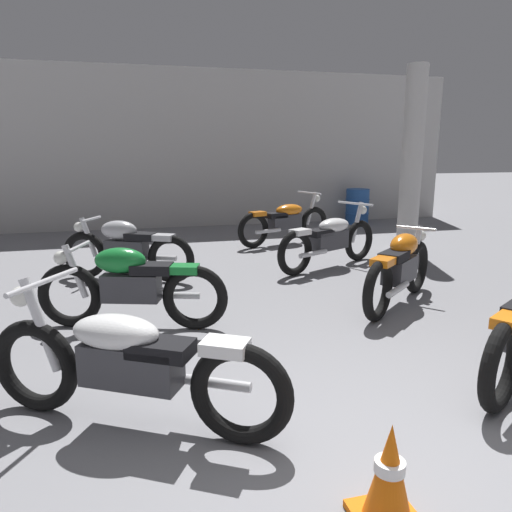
{
  "coord_description": "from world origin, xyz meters",
  "views": [
    {
      "loc": [
        -1.45,
        -2.04,
        1.82
      ],
      "look_at": [
        0.0,
        3.48,
        0.55
      ],
      "focal_mm": 34.14,
      "sensor_mm": 36.0,
      "label": 1
    }
  ],
  "objects": [
    {
      "name": "oil_drum",
      "position": [
        3.99,
        8.87,
        0.43
      ],
      "size": [
        0.59,
        0.59,
        0.85
      ],
      "color": "#23519E",
      "rests_on": "ground"
    },
    {
      "name": "motorcycle_left_row_1",
      "position": [
        -1.48,
        2.88,
        0.46
      ],
      "size": [
        1.91,
        0.74,
        0.88
      ],
      "color": "black",
      "rests_on": "ground"
    },
    {
      "name": "back_wall",
      "position": [
        0.0,
        9.53,
        1.8
      ],
      "size": [
        13.02,
        0.24,
        3.6
      ],
      "primitive_type": "cube",
      "color": "#BCBAB7",
      "rests_on": "ground"
    },
    {
      "name": "support_pillar",
      "position": [
        3.35,
        5.58,
        1.6
      ],
      "size": [
        0.36,
        0.36,
        3.2
      ],
      "primitive_type": "cylinder",
      "color": "#BCBAB7",
      "rests_on": "ground"
    },
    {
      "name": "traffic_cone",
      "position": [
        -0.3,
        -0.2,
        0.26
      ],
      "size": [
        0.32,
        0.32,
        0.54
      ],
      "color": "orange",
      "rests_on": "ground"
    },
    {
      "name": "ground_plane",
      "position": [
        0.0,
        0.0,
        0.0
      ],
      "size": [
        60.0,
        60.0,
        0.0
      ],
      "primitive_type": "plane",
      "color": "gray"
    },
    {
      "name": "motorcycle_right_row_1",
      "position": [
        1.58,
        2.86,
        0.46
      ],
      "size": [
        1.58,
        1.35,
        0.88
      ],
      "color": "black",
      "rests_on": "ground"
    },
    {
      "name": "motorcycle_right_row_3",
      "position": [
        1.47,
        6.83,
        0.45
      ],
      "size": [
        2.07,
        0.97,
        0.97
      ],
      "color": "black",
      "rests_on": "ground"
    },
    {
      "name": "motorcycle_left_row_2",
      "position": [
        -1.52,
        4.82,
        0.46
      ],
      "size": [
        1.81,
        0.98,
        0.88
      ],
      "color": "black",
      "rests_on": "ground"
    },
    {
      "name": "motorcycle_right_row_2",
      "position": [
        1.52,
        4.8,
        0.45
      ],
      "size": [
        1.99,
        1.12,
        0.97
      ],
      "color": "black",
      "rests_on": "ground"
    },
    {
      "name": "motorcycle_left_row_0",
      "position": [
        -1.5,
        1.02,
        0.45
      ],
      "size": [
        1.93,
        1.2,
        0.97
      ],
      "color": "black",
      "rests_on": "ground"
    }
  ]
}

